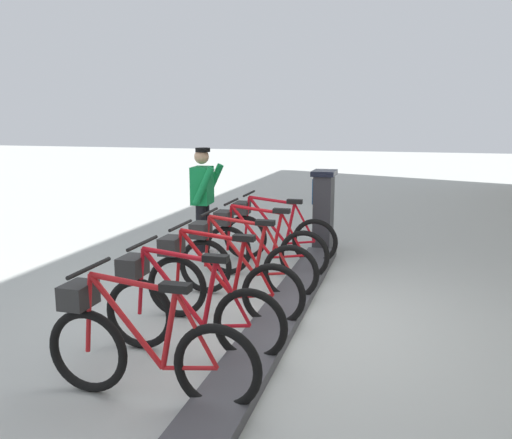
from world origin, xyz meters
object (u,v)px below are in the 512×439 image
payment_kiosk (323,209)px  bike_docked_5 (141,346)px  bike_docked_0 (275,233)px  bike_docked_2 (241,261)px  bike_docked_3 (217,282)px  bike_docked_4 (185,309)px  worker_near_rack (203,198)px  bike_docked_1 (260,246)px

payment_kiosk → bike_docked_5: payment_kiosk is taller
bike_docked_0 → bike_docked_2: bearing=90.0°
bike_docked_3 → bike_docked_2: bearing=-90.0°
bike_docked_3 → bike_docked_4: 0.82m
payment_kiosk → bike_docked_5: 5.07m
bike_docked_4 → worker_near_rack: (1.11, -3.24, 0.48)m
bike_docked_0 → bike_docked_4: same height
bike_docked_4 → bike_docked_2: bearing=-90.0°
bike_docked_1 → worker_near_rack: worker_near_rack is taller
payment_kiosk → worker_near_rack: size_ratio=0.77×
bike_docked_2 → bike_docked_5: 2.46m
bike_docked_1 → bike_docked_2: size_ratio=1.00×
bike_docked_1 → worker_near_rack: (1.11, -0.79, 0.48)m
bike_docked_3 → worker_near_rack: 2.71m
bike_docked_0 → bike_docked_1: same height
bike_docked_2 → worker_near_rack: 2.01m
worker_near_rack → payment_kiosk: bearing=-150.0°
bike_docked_2 → bike_docked_3: bearing=90.0°
bike_docked_1 → bike_docked_3: 1.64m
payment_kiosk → bike_docked_1: bearing=71.9°
payment_kiosk → bike_docked_4: 4.26m
bike_docked_1 → worker_near_rack: bearing=-35.4°
bike_docked_3 → bike_docked_5: same height
payment_kiosk → bike_docked_3: bearing=80.4°
bike_docked_0 → bike_docked_1: bearing=90.0°
bike_docked_0 → worker_near_rack: bearing=1.7°
bike_docked_2 → bike_docked_5: (0.00, 2.46, 0.00)m
bike_docked_1 → bike_docked_5: same height
bike_docked_2 → payment_kiosk: bearing=-102.5°
bike_docked_3 → bike_docked_4: same height
bike_docked_2 → worker_near_rack: (1.11, -1.60, 0.48)m
worker_near_rack → bike_docked_5: bearing=105.2°
bike_docked_1 → worker_near_rack: size_ratio=1.04×
bike_docked_5 → bike_docked_0: bearing=-90.0°
bike_docked_0 → worker_near_rack: (1.11, 0.03, 0.48)m
bike_docked_2 → bike_docked_5: same height
payment_kiosk → bike_docked_2: 2.65m
bike_docked_2 → bike_docked_5: bearing=90.0°
payment_kiosk → bike_docked_3: 3.45m
bike_docked_3 → bike_docked_0: bearing=-90.0°
bike_docked_1 → bike_docked_5: size_ratio=1.00×
bike_docked_2 → worker_near_rack: worker_near_rack is taller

